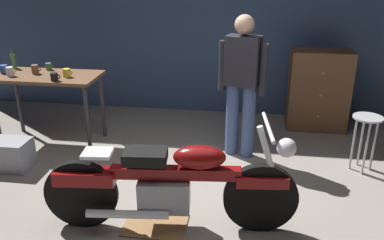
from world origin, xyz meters
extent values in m
plane|color=gray|center=(0.00, 0.00, 0.00)|extent=(12.00, 12.00, 0.00)
cube|color=#384C70|center=(0.00, 2.80, 1.55)|extent=(8.00, 0.12, 3.10)
cube|color=brown|center=(-1.92, 1.31, 0.88)|extent=(1.30, 0.64, 0.04)
cylinder|color=#2D2D33|center=(-1.33, 1.05, 0.43)|extent=(0.05, 0.05, 0.86)
cylinder|color=#2D2D33|center=(-2.51, 1.57, 0.43)|extent=(0.05, 0.05, 0.86)
cylinder|color=#2D2D33|center=(-1.33, 1.57, 0.43)|extent=(0.05, 0.05, 0.86)
cylinder|color=black|center=(0.70, -0.18, 0.32)|extent=(0.64, 0.14, 0.64)
cylinder|color=black|center=(-0.84, -0.34, 0.32)|extent=(0.64, 0.14, 0.64)
cube|color=maroon|center=(0.70, -0.18, 0.50)|extent=(0.45, 0.18, 0.10)
cube|color=maroon|center=(-0.79, -0.34, 0.50)|extent=(0.54, 0.23, 0.12)
cube|color=gray|center=(-0.12, -0.27, 0.34)|extent=(0.46, 0.28, 0.28)
cube|color=maroon|center=(-0.02, -0.26, 0.55)|extent=(1.10, 0.21, 0.10)
ellipsoid|color=maroon|center=(0.18, -0.24, 0.70)|extent=(0.46, 0.26, 0.20)
cube|color=black|center=(-0.27, -0.28, 0.70)|extent=(0.38, 0.28, 0.10)
cube|color=silver|center=(-0.67, -0.32, 0.72)|extent=(0.26, 0.22, 0.03)
cylinder|color=silver|center=(0.76, -0.18, 0.65)|extent=(0.27, 0.08, 0.68)
cylinder|color=silver|center=(0.72, -0.18, 0.98)|extent=(0.09, 0.60, 0.03)
sphere|color=silver|center=(0.88, -0.16, 0.80)|extent=(0.16, 0.16, 0.16)
cylinder|color=silver|center=(-0.41, -0.44, 0.22)|extent=(0.70, 0.14, 0.07)
cylinder|color=#445A8D|center=(0.57, 1.26, 0.44)|extent=(0.15, 0.15, 0.88)
cylinder|color=#445A8D|center=(0.37, 1.31, 0.44)|extent=(0.15, 0.15, 0.88)
cube|color=#26262D|center=(0.47, 1.29, 1.16)|extent=(0.43, 0.32, 0.56)
cylinder|color=#26262D|center=(0.70, 1.22, 1.08)|extent=(0.09, 0.09, 0.58)
cylinder|color=#26262D|center=(0.24, 1.35, 1.08)|extent=(0.09, 0.09, 0.58)
sphere|color=tan|center=(0.47, 1.29, 1.56)|extent=(0.22, 0.22, 0.22)
cylinder|color=#B2B2B7|center=(1.84, 1.09, 0.63)|extent=(0.32, 0.32, 0.02)
cylinder|color=#B2B2B7|center=(1.95, 1.09, 0.31)|extent=(0.02, 0.02, 0.62)
cylinder|color=#B2B2B7|center=(1.84, 1.20, 0.31)|extent=(0.02, 0.02, 0.62)
cylinder|color=#B2B2B7|center=(1.73, 1.09, 0.31)|extent=(0.02, 0.02, 0.62)
cylinder|color=#B2B2B7|center=(1.84, 0.98, 0.31)|extent=(0.02, 0.02, 0.62)
cube|color=brown|center=(1.50, 2.30, 0.55)|extent=(0.80, 0.44, 1.10)
sphere|color=tan|center=(1.50, 2.07, 0.85)|extent=(0.04, 0.04, 0.04)
sphere|color=tan|center=(1.50, 2.07, 0.55)|extent=(0.04, 0.04, 0.04)
sphere|color=tan|center=(1.50, 2.07, 0.25)|extent=(0.04, 0.04, 0.04)
cube|color=olive|center=(-0.21, -0.26, 0.01)|extent=(0.56, 0.40, 0.01)
cube|color=gray|center=(-2.07, 0.56, 0.17)|extent=(0.44, 0.32, 0.34)
cylinder|color=#2D51AD|center=(-2.46, 1.30, 0.95)|extent=(0.09, 0.09, 0.10)
torus|color=#2D51AD|center=(-2.41, 1.30, 0.96)|extent=(0.06, 0.01, 0.06)
cylinder|color=yellow|center=(-1.63, 1.26, 0.95)|extent=(0.09, 0.09, 0.10)
torus|color=yellow|center=(-1.58, 1.26, 0.96)|extent=(0.06, 0.01, 0.06)
cylinder|color=white|center=(-2.32, 1.19, 0.96)|extent=(0.09, 0.09, 0.11)
torus|color=white|center=(-2.27, 1.19, 0.96)|extent=(0.06, 0.01, 0.06)
cylinder|color=#3D7F4C|center=(-2.00, 1.54, 0.94)|extent=(0.07, 0.07, 0.09)
torus|color=#3D7F4C|center=(-1.96, 1.54, 0.95)|extent=(0.05, 0.01, 0.05)
cylinder|color=black|center=(-1.70, 1.07, 0.95)|extent=(0.09, 0.09, 0.10)
torus|color=black|center=(-1.65, 1.07, 0.95)|extent=(0.05, 0.01, 0.05)
cylinder|color=brown|center=(-2.07, 1.34, 0.96)|extent=(0.08, 0.08, 0.11)
torus|color=brown|center=(-2.03, 1.34, 0.96)|extent=(0.06, 0.01, 0.06)
cylinder|color=#4C8C4C|center=(-2.48, 1.56, 0.99)|extent=(0.06, 0.06, 0.18)
cylinder|color=#4C8C4C|center=(-2.48, 1.56, 1.10)|extent=(0.03, 0.03, 0.05)
cylinder|color=black|center=(-2.48, 1.56, 1.14)|extent=(0.03, 0.03, 0.01)
camera|label=1|loc=(0.54, -3.20, 2.22)|focal=37.82mm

